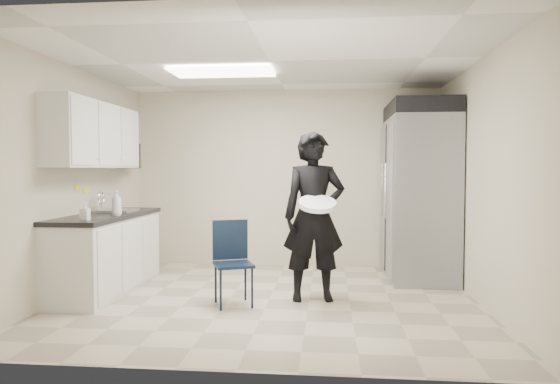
# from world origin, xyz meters

# --- Properties ---
(floor) EXTENTS (4.50, 4.50, 0.00)m
(floor) POSITION_xyz_m (0.00, 0.00, 0.00)
(floor) COLOR #B7A890
(floor) RESTS_ON ground
(ceiling) EXTENTS (4.50, 4.50, 0.00)m
(ceiling) POSITION_xyz_m (0.00, 0.00, 2.60)
(ceiling) COLOR white
(ceiling) RESTS_ON back_wall
(back_wall) EXTENTS (4.50, 0.00, 4.50)m
(back_wall) POSITION_xyz_m (0.00, 2.00, 1.30)
(back_wall) COLOR #BCB59B
(back_wall) RESTS_ON floor
(left_wall) EXTENTS (0.00, 4.00, 4.00)m
(left_wall) POSITION_xyz_m (-2.25, 0.00, 1.30)
(left_wall) COLOR #BCB59B
(left_wall) RESTS_ON floor
(right_wall) EXTENTS (0.00, 4.00, 4.00)m
(right_wall) POSITION_xyz_m (2.25, 0.00, 1.30)
(right_wall) COLOR #BCB59B
(right_wall) RESTS_ON floor
(ceiling_panel) EXTENTS (1.20, 0.60, 0.02)m
(ceiling_panel) POSITION_xyz_m (-0.60, 0.40, 2.57)
(ceiling_panel) COLOR white
(ceiling_panel) RESTS_ON ceiling
(lower_counter) EXTENTS (0.60, 1.90, 0.86)m
(lower_counter) POSITION_xyz_m (-1.95, 0.20, 0.43)
(lower_counter) COLOR silver
(lower_counter) RESTS_ON floor
(countertop) EXTENTS (0.64, 1.95, 0.05)m
(countertop) POSITION_xyz_m (-1.95, 0.20, 0.89)
(countertop) COLOR black
(countertop) RESTS_ON lower_counter
(sink) EXTENTS (0.42, 0.40, 0.14)m
(sink) POSITION_xyz_m (-1.93, 0.45, 0.87)
(sink) COLOR gray
(sink) RESTS_ON countertop
(faucet) EXTENTS (0.02, 0.02, 0.24)m
(faucet) POSITION_xyz_m (-2.13, 0.45, 1.02)
(faucet) COLOR silver
(faucet) RESTS_ON countertop
(upper_cabinets) EXTENTS (0.35, 1.80, 0.75)m
(upper_cabinets) POSITION_xyz_m (-2.08, 0.20, 1.83)
(upper_cabinets) COLOR silver
(upper_cabinets) RESTS_ON left_wall
(towel_dispenser) EXTENTS (0.22, 0.30, 0.35)m
(towel_dispenser) POSITION_xyz_m (-2.14, 1.35, 1.62)
(towel_dispenser) COLOR black
(towel_dispenser) RESTS_ON left_wall
(notice_sticker_left) EXTENTS (0.00, 0.12, 0.07)m
(notice_sticker_left) POSITION_xyz_m (-2.24, 0.10, 1.22)
(notice_sticker_left) COLOR yellow
(notice_sticker_left) RESTS_ON left_wall
(notice_sticker_right) EXTENTS (0.00, 0.12, 0.07)m
(notice_sticker_right) POSITION_xyz_m (-2.24, 0.30, 1.18)
(notice_sticker_right) COLOR yellow
(notice_sticker_right) RESTS_ON left_wall
(commercial_fridge) EXTENTS (0.80, 1.35, 2.10)m
(commercial_fridge) POSITION_xyz_m (1.83, 1.27, 1.05)
(commercial_fridge) COLOR gray
(commercial_fridge) RESTS_ON floor
(fridge_compressor) EXTENTS (0.80, 1.35, 0.20)m
(fridge_compressor) POSITION_xyz_m (1.83, 1.27, 2.20)
(fridge_compressor) COLOR black
(fridge_compressor) RESTS_ON commercial_fridge
(folding_chair) EXTENTS (0.50, 0.50, 0.86)m
(folding_chair) POSITION_xyz_m (-0.34, -0.29, 0.43)
(folding_chair) COLOR black
(folding_chair) RESTS_ON floor
(man_tuxedo) EXTENTS (0.74, 0.56, 1.84)m
(man_tuxedo) POSITION_xyz_m (0.49, 0.01, 0.92)
(man_tuxedo) COLOR black
(man_tuxedo) RESTS_ON floor
(bucket_lid) EXTENTS (0.45, 0.45, 0.05)m
(bucket_lid) POSITION_xyz_m (0.53, -0.23, 1.07)
(bucket_lid) COLOR white
(bucket_lid) RESTS_ON man_tuxedo
(soap_bottle_a) EXTENTS (0.11, 0.11, 0.28)m
(soap_bottle_a) POSITION_xyz_m (-1.73, -0.01, 1.05)
(soap_bottle_a) COLOR white
(soap_bottle_a) RESTS_ON countertop
(soap_bottle_b) EXTENTS (0.08, 0.08, 0.18)m
(soap_bottle_b) POSITION_xyz_m (-1.84, -0.54, 1.00)
(soap_bottle_b) COLOR silver
(soap_bottle_b) RESTS_ON countertop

